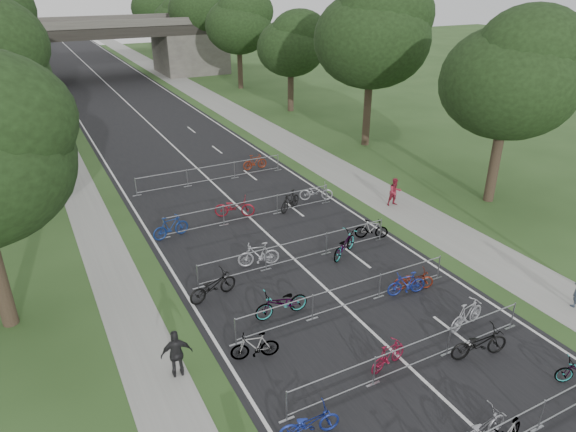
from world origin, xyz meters
name	(u,v)px	position (x,y,z in m)	size (l,w,h in m)	color
road	(128,104)	(0.00, 50.00, 0.01)	(11.00, 140.00, 0.01)	black
sidewalk_right	(205,96)	(8.00, 50.00, 0.01)	(3.00, 140.00, 0.01)	gray
sidewalk_left	(47,112)	(-7.50, 50.00, 0.01)	(2.00, 140.00, 0.01)	gray
lane_markings	(128,104)	(0.00, 50.00, 0.00)	(0.12, 140.00, 0.00)	silver
overpass_bridge	(97,49)	(0.00, 65.00, 3.53)	(31.00, 8.00, 7.05)	#4A4742
tree_right_0	(513,77)	(13.11, 15.93, 6.92)	(7.17, 7.17, 10.93)	#33261C
tree_right_1	(374,35)	(13.11, 27.93, 7.90)	(8.18, 8.18, 12.47)	#33261C
tree_right_2	(292,45)	(13.11, 39.93, 5.95)	(6.16, 6.16, 9.39)	#33261C
tree_right_3	(240,23)	(13.11, 51.93, 6.92)	(7.17, 7.17, 10.93)	#33261C
tree_right_4	(202,8)	(13.11, 63.93, 7.90)	(8.18, 8.18, 12.47)	#33261C
tree_right_5	(176,18)	(13.11, 75.93, 5.95)	(6.16, 6.16, 9.39)	#33261C
tree_right_6	(154,6)	(13.11, 87.93, 6.92)	(7.17, 7.17, 10.93)	#33261C
barrier_row_2	(413,356)	(0.00, 7.20, 0.55)	(9.70, 0.08, 1.10)	#929499
barrier_row_3	(347,296)	(0.00, 11.00, 0.55)	(9.70, 0.08, 1.10)	#929499
barrier_row_4	(297,251)	(0.00, 15.00, 0.55)	(9.70, 0.08, 1.10)	#929499
barrier_row_5	(251,210)	(0.00, 20.00, 0.55)	(9.70, 0.08, 1.10)	#929499
barrier_row_6	(211,174)	(0.00, 26.00, 0.55)	(9.70, 0.08, 1.10)	#929499
bike_5	(481,428)	(-0.26, 4.08, 0.49)	(0.65, 1.87, 0.98)	gray
bike_8	(309,423)	(-4.30, 6.44, 0.47)	(0.63, 1.81, 0.95)	navy
bike_9	(388,356)	(-0.65, 7.62, 0.48)	(0.46, 1.61, 0.97)	maroon
bike_10	(479,343)	(2.36, 6.65, 0.55)	(0.73, 2.08, 1.09)	black
bike_11	(467,315)	(3.17, 8.00, 0.55)	(0.51, 1.82, 1.09)	#A6A7AE
bike_12	(255,346)	(-4.30, 10.06, 0.49)	(0.46, 1.65, 0.99)	#929499
bike_13	(282,303)	(-2.44, 11.74, 0.56)	(0.74, 2.13, 1.12)	#929499
bike_14	(407,284)	(2.64, 10.69, 0.50)	(0.47, 1.65, 0.99)	navy
bike_15	(414,280)	(3.14, 10.85, 0.44)	(0.58, 1.67, 0.88)	maroon
bike_16	(213,286)	(-4.30, 14.06, 0.55)	(0.73, 2.10, 1.10)	black
bike_17	(259,255)	(-1.65, 15.49, 0.56)	(0.53, 1.86, 1.12)	#A6A7AE
bike_18	(344,245)	(2.18, 14.51, 0.54)	(0.72, 2.07, 1.09)	#929499
bike_19	(371,229)	(4.30, 15.32, 0.48)	(0.46, 1.61, 0.97)	#929499
bike_20	(171,227)	(-4.30, 19.94, 0.56)	(0.53, 1.87, 1.12)	navy
bike_21	(235,207)	(-0.64, 20.70, 0.56)	(0.74, 2.12, 1.11)	maroon
bike_22	(290,201)	(2.35, 20.08, 0.55)	(0.51, 1.82, 1.09)	black
bike_23	(316,192)	(4.30, 20.59, 0.50)	(0.66, 1.91, 1.00)	#999AA0
bike_27	(255,162)	(3.34, 26.87, 0.50)	(0.47, 1.67, 1.00)	maroon
pedestrian_b	(395,192)	(7.77, 17.94, 0.79)	(0.77, 0.60, 1.58)	maroon
pedestrian_c	(177,354)	(-6.80, 10.47, 0.85)	(1.00, 0.42, 1.70)	black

